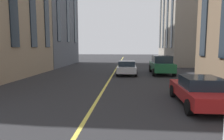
# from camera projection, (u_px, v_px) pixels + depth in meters

# --- Properties ---
(lane_centre_line) EXTENTS (80.00, 0.16, 0.01)m
(lane_centre_line) POSITION_uv_depth(u_px,v_px,m) (107.00, 84.00, 14.55)
(lane_centre_line) COLOR #D8C64C
(lane_centre_line) RESTS_ON ground_plane
(car_red_mid) EXTENTS (4.40, 1.95, 1.37)m
(car_red_mid) POSITION_uv_depth(u_px,v_px,m) (199.00, 91.00, 9.05)
(car_red_mid) COLOR #B21E1E
(car_red_mid) RESTS_ON ground_plane
(car_silver_parked_b) EXTENTS (4.40, 1.95, 1.37)m
(car_silver_parked_b) POSITION_uv_depth(u_px,v_px,m) (127.00, 67.00, 19.41)
(car_silver_parked_b) COLOR #B7BABF
(car_silver_parked_b) RESTS_ON ground_plane
(car_green_trailing) EXTENTS (4.70, 2.14, 1.88)m
(car_green_trailing) POSITION_uv_depth(u_px,v_px,m) (162.00, 65.00, 19.65)
(car_green_trailing) COLOR #1E6038
(car_green_trailing) RESTS_ON ground_plane
(building_right_near) EXTENTS (13.55, 12.22, 18.70)m
(building_right_near) POSITION_uv_depth(u_px,v_px,m) (205.00, 5.00, 30.94)
(building_right_near) COLOR #A89E8E
(building_right_near) RESTS_ON ground_plane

